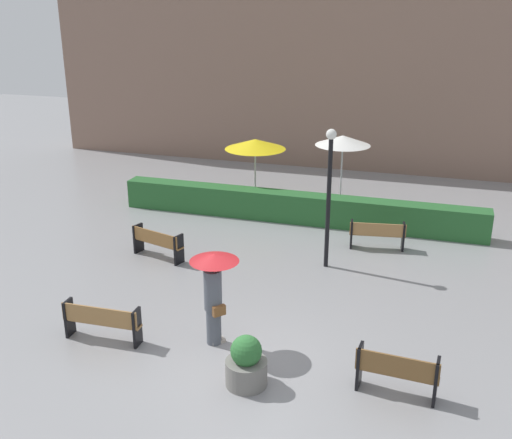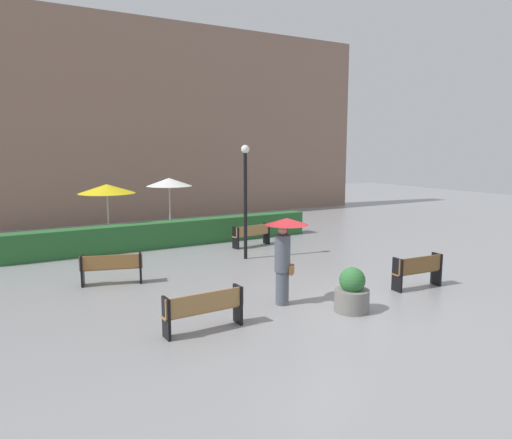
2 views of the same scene
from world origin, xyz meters
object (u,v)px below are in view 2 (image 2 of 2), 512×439
(bench_near_right, at_px, (418,269))
(patio_umbrella_white, at_px, (169,182))
(bench_near_left, at_px, (204,308))
(lamp_post, at_px, (245,190))
(bench_back_row, at_px, (252,234))
(patio_umbrella_yellow, at_px, (107,189))
(planter_pot, at_px, (352,292))
(bench_far_left, at_px, (112,267))
(pedestrian_with_umbrella, at_px, (284,248))

(bench_near_right, height_order, patio_umbrella_white, patio_umbrella_white)
(bench_near_left, relative_size, lamp_post, 0.46)
(bench_near_left, relative_size, bench_back_row, 1.06)
(patio_umbrella_yellow, xyz_separation_m, patio_umbrella_white, (2.91, 1.13, 0.08))
(bench_near_right, distance_m, patio_umbrella_yellow, 11.78)
(patio_umbrella_white, bearing_deg, planter_pot, -88.94)
(planter_pot, bearing_deg, bench_far_left, 130.85)
(lamp_post, relative_size, patio_umbrella_yellow, 1.62)
(patio_umbrella_white, bearing_deg, patio_umbrella_yellow, -158.75)
(patio_umbrella_yellow, bearing_deg, bench_far_left, -102.06)
(bench_back_row, height_order, patio_umbrella_yellow, patio_umbrella_yellow)
(bench_far_left, relative_size, patio_umbrella_yellow, 0.71)
(pedestrian_with_umbrella, height_order, planter_pot, pedestrian_with_umbrella)
(bench_near_left, height_order, bench_far_left, bench_far_left)
(bench_far_left, xyz_separation_m, patio_umbrella_white, (4.10, 6.70, 1.78))
(bench_back_row, xyz_separation_m, lamp_post, (-1.20, -1.68, 1.88))
(bench_near_right, relative_size, lamp_post, 0.40)
(planter_pot, bearing_deg, bench_back_row, 78.08)
(bench_far_left, relative_size, pedestrian_with_umbrella, 0.80)
(patio_umbrella_yellow, relative_size, patio_umbrella_white, 0.97)
(bench_far_left, bearing_deg, bench_back_row, 23.46)
(pedestrian_with_umbrella, bearing_deg, planter_pot, -47.33)
(planter_pot, distance_m, lamp_post, 6.20)
(lamp_post, bearing_deg, pedestrian_with_umbrella, -107.67)
(planter_pot, bearing_deg, patio_umbrella_yellow, 106.50)
(bench_near_left, bearing_deg, lamp_post, 53.97)
(bench_near_left, xyz_separation_m, patio_umbrella_yellow, (0.34, 9.99, 1.70))
(lamp_post, distance_m, patio_umbrella_yellow, 5.86)
(bench_near_right, distance_m, bench_far_left, 8.39)
(bench_near_right, relative_size, planter_pot, 1.48)
(bench_near_right, height_order, patio_umbrella_yellow, patio_umbrella_yellow)
(pedestrian_with_umbrella, height_order, patio_umbrella_yellow, patio_umbrella_yellow)
(patio_umbrella_white, bearing_deg, bench_near_right, -75.07)
(pedestrian_with_umbrella, distance_m, lamp_post, 5.02)
(pedestrian_with_umbrella, bearing_deg, bench_far_left, 130.26)
(planter_pot, height_order, lamp_post, lamp_post)
(pedestrian_with_umbrella, height_order, patio_umbrella_white, patio_umbrella_white)
(planter_pot, bearing_deg, bench_near_right, 10.18)
(bench_near_right, bearing_deg, pedestrian_with_umbrella, 169.83)
(bench_back_row, distance_m, patio_umbrella_yellow, 5.85)
(bench_near_right, xyz_separation_m, bench_back_row, (-1.17, 7.06, -0.03))
(bench_back_row, relative_size, planter_pot, 1.59)
(bench_near_left, bearing_deg, patio_umbrella_white, 73.71)
(bench_near_left, xyz_separation_m, planter_pot, (3.47, -0.57, -0.05))
(bench_far_left, height_order, patio_umbrella_yellow, patio_umbrella_yellow)
(bench_near_right, xyz_separation_m, bench_far_left, (-7.09, 4.49, -0.02))
(bench_far_left, bearing_deg, patio_umbrella_white, 58.53)
(bench_near_left, bearing_deg, bench_near_right, -0.68)
(pedestrian_with_umbrella, xyz_separation_m, lamp_post, (1.49, 4.69, 0.97))
(lamp_post, xyz_separation_m, patio_umbrella_yellow, (-3.52, 4.68, -0.17))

